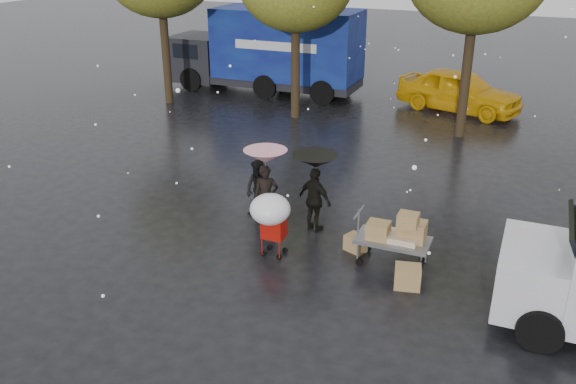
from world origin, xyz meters
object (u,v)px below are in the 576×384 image
at_px(vendor_cart, 397,233).
at_px(yellow_taxi, 459,91).
at_px(blue_truck, 269,51).
at_px(shopping_cart, 271,212).
at_px(person_pink, 266,198).
at_px(person_black, 315,200).

relative_size(vendor_cart, yellow_taxi, 0.32).
height_order(vendor_cart, blue_truck, blue_truck).
bearing_deg(shopping_cart, yellow_taxi, 81.81).
distance_m(person_pink, yellow_taxi, 12.32).
bearing_deg(blue_truck, vendor_cart, -55.77).
bearing_deg(vendor_cart, blue_truck, 124.23).
bearing_deg(blue_truck, shopping_cart, -65.52).
relative_size(person_pink, blue_truck, 0.19).
xyz_separation_m(person_black, yellow_taxi, (1.53, 11.68, 0.04)).
bearing_deg(person_black, person_pink, 39.54).
distance_m(person_black, shopping_cart, 1.66).
bearing_deg(person_black, vendor_cart, 178.20).
xyz_separation_m(person_black, shopping_cart, (-0.38, -1.59, 0.30)).
xyz_separation_m(person_black, vendor_cart, (2.11, -0.86, -0.04)).
relative_size(person_black, blue_truck, 0.18).
height_order(vendor_cart, yellow_taxi, yellow_taxi).
height_order(shopping_cart, yellow_taxi, yellow_taxi).
bearing_deg(blue_truck, person_black, -61.19).
xyz_separation_m(vendor_cart, blue_truck, (-8.53, 12.54, 1.03)).
relative_size(person_black, vendor_cart, 1.00).
height_order(vendor_cart, shopping_cart, shopping_cart).
height_order(shopping_cart, blue_truck, blue_truck).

